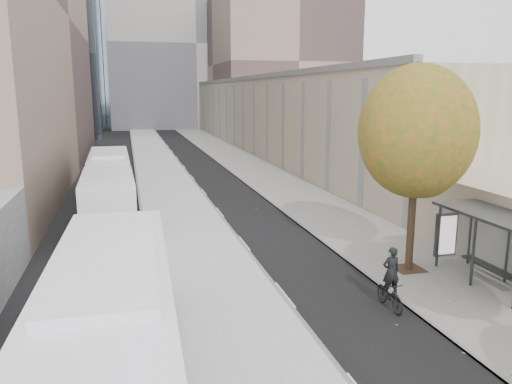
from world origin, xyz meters
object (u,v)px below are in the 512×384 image
object	(u,v)px
bus_far	(109,183)
distant_car	(113,154)
bus_shelter	(499,225)
cyclist	(390,286)

from	to	relation	value
bus_far	distant_car	size ratio (longest dim) A/B	4.13
bus_shelter	cyclist	size ratio (longest dim) A/B	2.19
bus_shelter	bus_far	size ratio (longest dim) A/B	0.26
bus_shelter	cyclist	xyz separation A→B (m)	(-4.49, -0.81, -1.44)
distant_car	cyclist	bearing A→B (deg)	-67.78
bus_shelter	distant_car	size ratio (longest dim) A/B	1.09
bus_shelter	bus_far	xyz separation A→B (m)	(-13.30, 15.59, -0.68)
bus_shelter	cyclist	distance (m)	4.78
bus_shelter	distant_car	world-z (taller)	bus_shelter
bus_far	distant_car	bearing A→B (deg)	89.63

